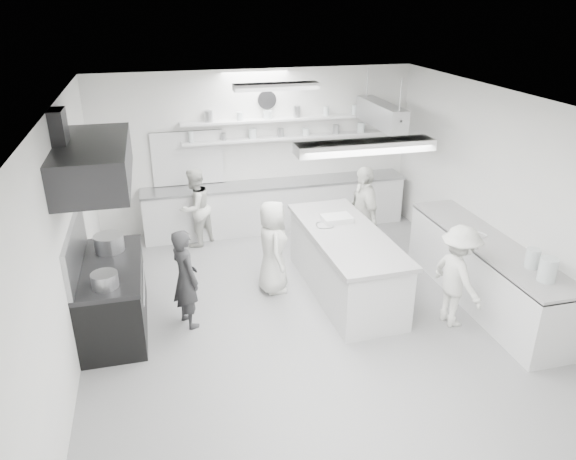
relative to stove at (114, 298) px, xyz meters
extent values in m
cube|color=#979797|center=(2.60, -0.40, -0.46)|extent=(6.00, 7.00, 0.02)
cube|color=white|center=(2.60, -0.40, 2.56)|extent=(6.00, 7.00, 0.02)
cube|color=silver|center=(2.60, 3.10, 1.05)|extent=(6.00, 0.04, 3.00)
cube|color=silver|center=(2.60, -3.90, 1.05)|extent=(6.00, 0.04, 3.00)
cube|color=silver|center=(-0.40, -0.40, 1.05)|extent=(0.04, 7.00, 3.00)
cube|color=silver|center=(5.60, -0.40, 1.05)|extent=(0.04, 7.00, 3.00)
cube|color=black|center=(0.00, 0.00, 0.00)|extent=(0.80, 1.80, 0.90)
cube|color=#252527|center=(0.00, 0.00, 1.90)|extent=(0.85, 2.00, 0.50)
cube|color=silver|center=(2.90, 2.80, 0.01)|extent=(5.00, 0.60, 0.92)
cube|color=silver|center=(3.30, 2.97, 1.30)|extent=(4.20, 0.26, 0.04)
cube|color=silver|center=(3.30, 2.97, 1.65)|extent=(4.20, 0.26, 0.04)
cube|color=black|center=(1.30, 3.08, 1.00)|extent=(1.30, 0.04, 1.00)
cylinder|color=silver|center=(2.80, 3.06, 2.00)|extent=(0.32, 0.05, 0.32)
cube|color=silver|center=(5.25, -0.60, 0.02)|extent=(0.74, 3.30, 0.94)
cube|color=#9C9DA0|center=(4.60, 2.00, 1.85)|extent=(0.30, 1.60, 0.40)
cube|color=silver|center=(2.60, -2.20, 2.49)|extent=(1.30, 0.25, 0.10)
cube|color=silver|center=(2.60, 1.40, 2.49)|extent=(1.30, 0.25, 0.10)
cube|color=silver|center=(3.35, 0.14, 0.02)|extent=(1.04, 2.60, 0.95)
cylinder|color=#9C9DA0|center=(0.00, 0.44, 0.60)|extent=(0.40, 0.40, 0.28)
imported|color=#2F2F31|center=(0.97, -0.17, 0.26)|extent=(0.52, 0.61, 1.42)
imported|color=silver|center=(1.33, 2.43, 0.27)|extent=(0.88, 0.87, 1.43)
imported|color=silver|center=(2.31, 0.48, 0.28)|extent=(0.49, 0.73, 1.45)
imported|color=silver|center=(3.98, 1.05, 0.40)|extent=(0.42, 1.00, 1.69)
imported|color=silver|center=(4.53, -1.03, 0.28)|extent=(0.64, 0.99, 1.45)
imported|color=#9C9DA0|center=(3.12, 0.47, 0.53)|extent=(0.30, 0.30, 0.07)
imported|color=silver|center=(3.34, 0.69, 0.53)|extent=(0.20, 0.20, 0.06)
imported|color=silver|center=(5.21, -0.40, 0.52)|extent=(0.27, 0.27, 0.05)
camera|label=1|loc=(0.76, -6.65, 3.75)|focal=33.51mm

